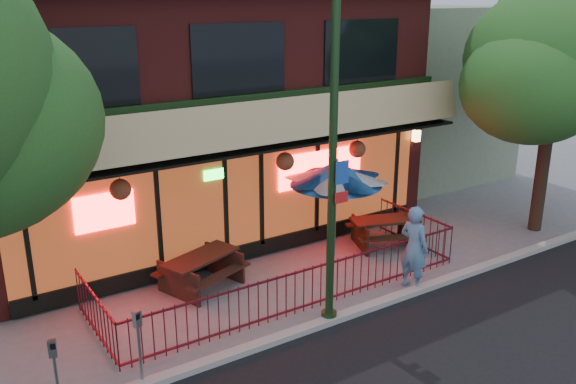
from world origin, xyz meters
The scene contains 13 objects.
ground centered at (0.00, 0.00, 0.00)m, with size 80.00×80.00×0.00m, color gray.
curb centered at (0.00, -0.50, 0.06)m, with size 80.00×0.25×0.12m, color #999993.
restaurant_building centered at (0.00, 7.11, 4.13)m, with size 12.96×9.49×8.05m.
neighbor_building centered at (9.00, 7.70, 3.00)m, with size 6.00×7.00×6.00m, color gray.
patio_fence centered at (0.00, 0.50, 0.63)m, with size 8.44×2.62×1.00m.
street_light centered at (0.00, -0.40, 3.15)m, with size 0.43×0.32×7.00m.
street_tree_right centered at (8.04, 0.59, 4.96)m, with size 4.80×4.80×7.02m.
picnic_table_left centered at (-1.54, 2.40, 0.51)m, with size 2.18×1.92×0.78m.
picnic_table_right centered at (3.60, 1.98, 0.50)m, with size 2.12×1.88×0.75m.
patio_umbrella centered at (2.04, 2.12, 2.22)m, with size 2.28×2.28×2.60m.
pedestrian centered at (2.47, -0.25, 0.99)m, with size 0.72×0.47×1.98m, color #537CA7.
parking_meter_near centered at (-4.00, -0.40, 0.97)m, with size 0.15×0.14×1.43m.
parking_meter_far centered at (-5.37, -0.48, 0.94)m, with size 0.15×0.13×1.38m.
Camera 1 is at (-6.78, -9.26, 6.42)m, focal length 38.00 mm.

